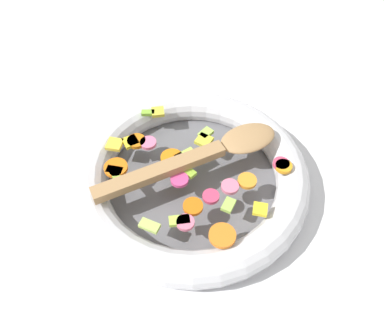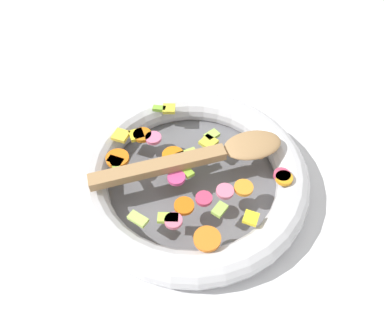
# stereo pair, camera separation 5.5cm
# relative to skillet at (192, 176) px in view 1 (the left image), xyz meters

# --- Properties ---
(ground_plane) EXTENTS (4.00, 4.00, 0.00)m
(ground_plane) POSITION_rel_skillet_xyz_m (0.00, 0.00, -0.02)
(ground_plane) COLOR silver
(skillet) EXTENTS (0.36, 0.36, 0.05)m
(skillet) POSITION_rel_skillet_xyz_m (0.00, 0.00, 0.00)
(skillet) COLOR slate
(skillet) RESTS_ON ground_plane
(chopped_vegetables) EXTENTS (0.24, 0.28, 0.01)m
(chopped_vegetables) POSITION_rel_skillet_xyz_m (0.01, 0.01, 0.03)
(chopped_vegetables) COLOR orange
(chopped_vegetables) RESTS_ON skillet
(wooden_spoon) EXTENTS (0.29, 0.08, 0.01)m
(wooden_spoon) POSITION_rel_skillet_xyz_m (-0.03, 0.00, 0.04)
(wooden_spoon) COLOR #A87F51
(wooden_spoon) RESTS_ON chopped_vegetables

